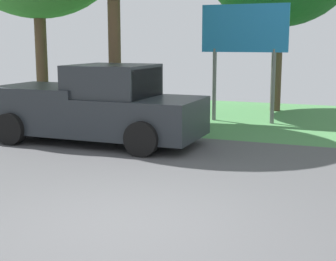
{
  "coord_description": "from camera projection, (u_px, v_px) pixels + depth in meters",
  "views": [
    {
      "loc": [
        2.88,
        -5.79,
        2.41
      ],
      "look_at": [
        0.2,
        1.0,
        1.1
      ],
      "focal_mm": 53.08,
      "sensor_mm": 36.0,
      "label": 1
    }
  ],
  "objects": [
    {
      "name": "roadside_billboard",
      "position": [
        244.0,
        37.0,
        14.73
      ],
      "size": [
        2.6,
        0.12,
        3.5
      ],
      "color": "slate",
      "rests_on": "ground_plane"
    },
    {
      "name": "ground_plane",
      "position": [
        196.0,
        172.0,
        9.47
      ],
      "size": [
        40.0,
        22.0,
        0.2
      ],
      "color": "#4C4C4F"
    },
    {
      "name": "pickup_truck",
      "position": [
        96.0,
        107.0,
        11.95
      ],
      "size": [
        5.2,
        2.28,
        1.88
      ],
      "rotation": [
        0.0,
        0.0,
        0.06
      ],
      "color": "#23282D",
      "rests_on": "ground_plane"
    }
  ]
}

